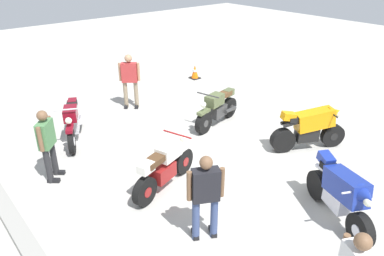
# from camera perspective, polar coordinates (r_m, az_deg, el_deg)

# --- Properties ---
(ground_plane) EXTENTS (40.00, 40.00, 0.00)m
(ground_plane) POSITION_cam_1_polar(r_m,az_deg,el_deg) (8.96, 4.69, -4.71)
(ground_plane) COLOR #ADAAA3
(curb_edge) EXTENTS (14.00, 0.30, 0.15)m
(curb_edge) POSITION_cam_1_polar(r_m,az_deg,el_deg) (7.10, -24.22, -16.08)
(curb_edge) COLOR gray
(curb_edge) RESTS_ON ground
(motorcycle_cream_vintage) EXTENTS (0.86, 1.90, 1.07)m
(motorcycle_cream_vintage) POSITION_cam_1_polar(r_m,az_deg,el_deg) (7.69, -4.31, -6.14)
(motorcycle_cream_vintage) COLOR black
(motorcycle_cream_vintage) RESTS_ON ground
(motorcycle_maroon_cruiser) EXTENTS (1.91, 1.07, 1.09)m
(motorcycle_maroon_cruiser) POSITION_cam_1_polar(r_m,az_deg,el_deg) (10.05, -17.97, 0.95)
(motorcycle_maroon_cruiser) COLOR black
(motorcycle_maroon_cruiser) RESTS_ON ground
(motorcycle_olive_vintage) EXTENTS (0.77, 1.93, 1.07)m
(motorcycle_olive_vintage) POSITION_cam_1_polar(r_m,az_deg,el_deg) (10.46, 3.96, 3.00)
(motorcycle_olive_vintage) COLOR black
(motorcycle_olive_vintage) RESTS_ON ground
(motorcycle_blue_sportbike) EXTENTS (1.81, 1.10, 1.14)m
(motorcycle_blue_sportbike) POSITION_cam_1_polar(r_m,az_deg,el_deg) (7.28, 22.05, -9.27)
(motorcycle_blue_sportbike) COLOR black
(motorcycle_blue_sportbike) RESTS_ON ground
(motorcycle_orange_sportbike) EXTENTS (1.11, 1.81, 1.14)m
(motorcycle_orange_sportbike) POSITION_cam_1_polar(r_m,az_deg,el_deg) (9.55, 17.78, 0.11)
(motorcycle_orange_sportbike) COLOR black
(motorcycle_orange_sportbike) RESTS_ON ground
(person_in_green_shirt) EXTENTS (0.55, 0.53, 1.62)m
(person_in_green_shirt) POSITION_cam_1_polar(r_m,az_deg,el_deg) (8.34, -21.51, -1.95)
(person_in_green_shirt) COLOR #262628
(person_in_green_shirt) RESTS_ON ground
(person_in_black_shirt) EXTENTS (0.47, 0.60, 1.64)m
(person_in_black_shirt) POSITION_cam_1_polar(r_m,az_deg,el_deg) (6.18, 2.10, -10.10)
(person_in_black_shirt) COLOR #384772
(person_in_black_shirt) RESTS_ON ground
(person_in_red_shirt) EXTENTS (0.53, 0.57, 1.70)m
(person_in_red_shirt) POSITION_cam_1_polar(r_m,az_deg,el_deg) (11.64, -9.62, 7.67)
(person_in_red_shirt) COLOR gray
(person_in_red_shirt) RESTS_ON ground
(traffic_cone) EXTENTS (0.36, 0.36, 0.53)m
(traffic_cone) POSITION_cam_1_polar(r_m,az_deg,el_deg) (14.43, 0.44, 8.67)
(traffic_cone) COLOR black
(traffic_cone) RESTS_ON ground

